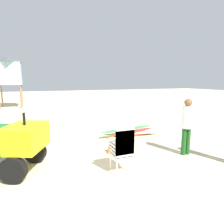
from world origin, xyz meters
TOP-DOWN VIEW (x-y plane):
  - ground at (0.00, 0.00)m, footprint 80.00×80.00m
  - stacked_plastic_chairs at (0.14, 0.10)m, footprint 0.48×0.48m
  - surfboard_pile at (1.80, 2.85)m, footprint 2.66×0.84m
  - lifeguard_near_left at (2.45, 0.44)m, footprint 0.32×0.32m
  - lifeguard_tower at (-3.56, 14.10)m, footprint 1.98×1.98m
  - traffic_cone_near at (0.39, 1.43)m, footprint 0.34×0.34m

SIDE VIEW (x-z plane):
  - ground at x=0.00m, z-range 0.00..0.00m
  - surfboard_pile at x=1.80m, z-range 0.00..0.32m
  - traffic_cone_near at x=0.39m, z-range 0.00..0.49m
  - stacked_plastic_chairs at x=0.14m, z-range 0.10..1.30m
  - lifeguard_near_left at x=2.45m, z-range 0.13..1.86m
  - lifeguard_tower at x=-3.56m, z-range 0.97..5.14m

